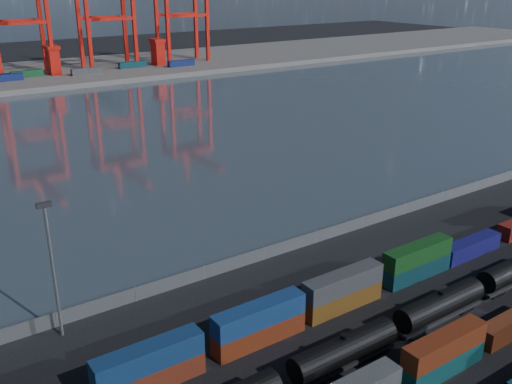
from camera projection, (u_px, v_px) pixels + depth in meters
ground at (412, 359)px, 61.88m from camera, size 700.00×700.00×0.00m
harbor_water at (87, 141)px, 142.70m from camera, size 700.00×700.00×0.00m
container_row_mid at (423, 370)px, 57.54m from camera, size 140.57×2.21×4.72m
container_row_north at (251, 329)px, 63.35m from camera, size 140.74×2.33×4.96m
tanker_string at (285, 379)px, 55.65m from camera, size 122.08×2.92×4.17m
waterfront_fence at (264, 254)px, 83.07m from camera, size 160.12×0.12×2.20m
yard_light_mast at (52, 264)px, 62.70m from camera, size 1.60×0.40×16.60m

